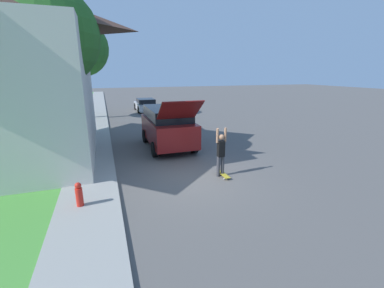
{
  "coord_description": "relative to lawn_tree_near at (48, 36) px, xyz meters",
  "views": [
    {
      "loc": [
        -2.93,
        -8.54,
        3.85
      ],
      "look_at": [
        0.48,
        1.35,
        0.9
      ],
      "focal_mm": 24.0,
      "sensor_mm": 36.0,
      "label": 1
    }
  ],
  "objects": [
    {
      "name": "sidewalk",
      "position": [
        1.08,
        2.83,
        -5.11
      ],
      "size": [
        1.8,
        80.0,
        0.1
      ],
      "color": "gray",
      "rests_on": "ground_plane"
    },
    {
      "name": "car_down_street",
      "position": [
        5.84,
        14.6,
        -4.56
      ],
      "size": [
        1.99,
        4.42,
        1.24
      ],
      "color": "#B7B7BC",
      "rests_on": "ground_plane"
    },
    {
      "name": "ground_plane",
      "position": [
        4.68,
        -3.17,
        -5.16
      ],
      "size": [
        120.0,
        120.0,
        0.0
      ],
      "primitive_type": "plane",
      "color": "#54514F"
    },
    {
      "name": "lawn_tree_near",
      "position": [
        0.0,
        0.0,
        0.0
      ],
      "size": [
        3.81,
        3.81,
        7.02
      ],
      "color": "brown",
      "rests_on": "lawn"
    },
    {
      "name": "lawn_tree_far",
      "position": [
        0.35,
        11.68,
        0.52
      ],
      "size": [
        4.52,
        4.52,
        7.89
      ],
      "color": "brown",
      "rests_on": "lawn"
    },
    {
      "name": "fire_hydrant",
      "position": [
        0.87,
        -4.32,
        -4.72
      ],
      "size": [
        0.2,
        0.2,
        0.72
      ],
      "color": "red",
      "rests_on": "sidewalk"
    },
    {
      "name": "skateboarder",
      "position": [
        5.76,
        -3.42,
        -4.2
      ],
      "size": [
        0.41,
        0.22,
        1.87
      ],
      "color": "#38383D",
      "rests_on": "ground_plane"
    },
    {
      "name": "suv_parked",
      "position": [
        4.82,
        1.08,
        -4.02
      ],
      "size": [
        2.2,
        5.18,
        2.73
      ],
      "color": "maroon",
      "rests_on": "ground_plane"
    },
    {
      "name": "skateboard",
      "position": [
        5.85,
        -3.53,
        -5.08
      ],
      "size": [
        0.22,
        0.79,
        0.1
      ],
      "color": "#A89323",
      "rests_on": "ground_plane"
    }
  ]
}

